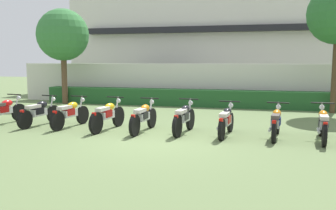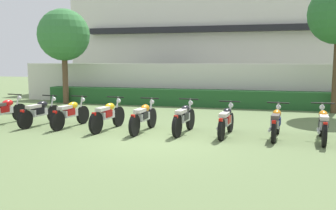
{
  "view_description": "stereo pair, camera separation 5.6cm",
  "coord_description": "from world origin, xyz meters",
  "px_view_note": "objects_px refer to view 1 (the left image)",
  "views": [
    {
      "loc": [
        2.62,
        -8.93,
        2.12
      ],
      "look_at": [
        0.0,
        1.37,
        0.77
      ],
      "focal_mm": 38.35,
      "sensor_mm": 36.0,
      "label": 1
    },
    {
      "loc": [
        2.68,
        -8.91,
        2.12
      ],
      "look_at": [
        0.0,
        1.37,
        0.77
      ],
      "focal_mm": 38.35,
      "sensor_mm": 36.0,
      "label": 2
    }
  ],
  "objects_px": {
    "motorcycle_in_row_6": "(226,121)",
    "parked_car": "(157,81)",
    "motorcycle_in_row_4": "(143,117)",
    "tree_near_inspector": "(63,35)",
    "motorcycle_in_row_0": "(4,111)",
    "motorcycle_in_row_8": "(323,124)",
    "motorcycle_in_row_2": "(70,113)",
    "motorcycle_in_row_5": "(184,118)",
    "motorcycle_in_row_3": "(108,115)",
    "motorcycle_in_row_7": "(276,122)",
    "motorcycle_in_row_1": "(39,112)"
  },
  "relations": [
    {
      "from": "tree_near_inspector",
      "to": "motorcycle_in_row_2",
      "type": "distance_m",
      "value": 7.06
    },
    {
      "from": "tree_near_inspector",
      "to": "motorcycle_in_row_0",
      "type": "bearing_deg",
      "value": -79.97
    },
    {
      "from": "motorcycle_in_row_4",
      "to": "motorcycle_in_row_8",
      "type": "xyz_separation_m",
      "value": [
        4.92,
        0.02,
        -0.0
      ]
    },
    {
      "from": "motorcycle_in_row_5",
      "to": "motorcycle_in_row_6",
      "type": "xyz_separation_m",
      "value": [
        1.21,
        -0.07,
        -0.02
      ]
    },
    {
      "from": "motorcycle_in_row_0",
      "to": "motorcycle_in_row_6",
      "type": "distance_m",
      "value": 7.29
    },
    {
      "from": "motorcycle_in_row_0",
      "to": "motorcycle_in_row_2",
      "type": "relative_size",
      "value": 0.97
    },
    {
      "from": "motorcycle_in_row_3",
      "to": "motorcycle_in_row_8",
      "type": "xyz_separation_m",
      "value": [
        6.05,
        0.03,
        -0.01
      ]
    },
    {
      "from": "motorcycle_in_row_2",
      "to": "motorcycle_in_row_5",
      "type": "height_order",
      "value": "motorcycle_in_row_5"
    },
    {
      "from": "motorcycle_in_row_5",
      "to": "motorcycle_in_row_8",
      "type": "height_order",
      "value": "motorcycle_in_row_5"
    },
    {
      "from": "motorcycle_in_row_2",
      "to": "motorcycle_in_row_8",
      "type": "bearing_deg",
      "value": -83.54
    },
    {
      "from": "motorcycle_in_row_1",
      "to": "motorcycle_in_row_8",
      "type": "distance_m",
      "value": 8.48
    },
    {
      "from": "parked_car",
      "to": "motorcycle_in_row_4",
      "type": "relative_size",
      "value": 2.3
    },
    {
      "from": "motorcycle_in_row_8",
      "to": "motorcycle_in_row_5",
      "type": "bearing_deg",
      "value": 94.41
    },
    {
      "from": "motorcycle_in_row_3",
      "to": "motorcycle_in_row_7",
      "type": "distance_m",
      "value": 4.88
    },
    {
      "from": "parked_car",
      "to": "motorcycle_in_row_4",
      "type": "xyz_separation_m",
      "value": [
        2.33,
        -9.61,
        -0.48
      ]
    },
    {
      "from": "tree_near_inspector",
      "to": "motorcycle_in_row_4",
      "type": "height_order",
      "value": "tree_near_inspector"
    },
    {
      "from": "motorcycle_in_row_1",
      "to": "tree_near_inspector",
      "type": "bearing_deg",
      "value": 30.37
    },
    {
      "from": "motorcycle_in_row_2",
      "to": "motorcycle_in_row_8",
      "type": "distance_m",
      "value": 7.37
    },
    {
      "from": "motorcycle_in_row_6",
      "to": "motorcycle_in_row_2",
      "type": "bearing_deg",
      "value": 94.89
    },
    {
      "from": "motorcycle_in_row_1",
      "to": "motorcycle_in_row_7",
      "type": "bearing_deg",
      "value": -82.64
    },
    {
      "from": "motorcycle_in_row_5",
      "to": "motorcycle_in_row_8",
      "type": "distance_m",
      "value": 3.71
    },
    {
      "from": "tree_near_inspector",
      "to": "motorcycle_in_row_0",
      "type": "distance_m",
      "value": 6.26
    },
    {
      "from": "parked_car",
      "to": "motorcycle_in_row_0",
      "type": "xyz_separation_m",
      "value": [
        -2.55,
        -9.49,
        -0.49
      ]
    },
    {
      "from": "motorcycle_in_row_4",
      "to": "motorcycle_in_row_6",
      "type": "distance_m",
      "value": 2.41
    },
    {
      "from": "parked_car",
      "to": "motorcycle_in_row_2",
      "type": "bearing_deg",
      "value": -91.62
    },
    {
      "from": "parked_car",
      "to": "motorcycle_in_row_8",
      "type": "distance_m",
      "value": 12.03
    },
    {
      "from": "motorcycle_in_row_5",
      "to": "motorcycle_in_row_7",
      "type": "xyz_separation_m",
      "value": [
        2.54,
        -0.0,
        -0.02
      ]
    },
    {
      "from": "parked_car",
      "to": "motorcycle_in_row_3",
      "type": "height_order",
      "value": "parked_car"
    },
    {
      "from": "motorcycle_in_row_3",
      "to": "motorcycle_in_row_7",
      "type": "height_order",
      "value": "motorcycle_in_row_3"
    },
    {
      "from": "motorcycle_in_row_6",
      "to": "parked_car",
      "type": "bearing_deg",
      "value": 32.46
    },
    {
      "from": "motorcycle_in_row_1",
      "to": "motorcycle_in_row_5",
      "type": "distance_m",
      "value": 4.77
    },
    {
      "from": "tree_near_inspector",
      "to": "motorcycle_in_row_3",
      "type": "distance_m",
      "value": 7.87
    },
    {
      "from": "motorcycle_in_row_1",
      "to": "motorcycle_in_row_2",
      "type": "height_order",
      "value": "motorcycle_in_row_2"
    },
    {
      "from": "motorcycle_in_row_3",
      "to": "motorcycle_in_row_8",
      "type": "distance_m",
      "value": 6.05
    },
    {
      "from": "motorcycle_in_row_6",
      "to": "motorcycle_in_row_8",
      "type": "xyz_separation_m",
      "value": [
        2.5,
        0.01,
        0.01
      ]
    },
    {
      "from": "motorcycle_in_row_2",
      "to": "motorcycle_in_row_7",
      "type": "relative_size",
      "value": 1.06
    },
    {
      "from": "motorcycle_in_row_4",
      "to": "motorcycle_in_row_0",
      "type": "bearing_deg",
      "value": 92.35
    },
    {
      "from": "motorcycle_in_row_1",
      "to": "motorcycle_in_row_4",
      "type": "relative_size",
      "value": 0.96
    },
    {
      "from": "tree_near_inspector",
      "to": "motorcycle_in_row_5",
      "type": "relative_size",
      "value": 2.45
    },
    {
      "from": "motorcycle_in_row_3",
      "to": "motorcycle_in_row_6",
      "type": "bearing_deg",
      "value": -82.54
    },
    {
      "from": "motorcycle_in_row_1",
      "to": "motorcycle_in_row_5",
      "type": "height_order",
      "value": "motorcycle_in_row_5"
    },
    {
      "from": "motorcycle_in_row_1",
      "to": "motorcycle_in_row_3",
      "type": "height_order",
      "value": "motorcycle_in_row_3"
    },
    {
      "from": "motorcycle_in_row_1",
      "to": "motorcycle_in_row_3",
      "type": "xyz_separation_m",
      "value": [
        2.43,
        -0.14,
        0.02
      ]
    },
    {
      "from": "motorcycle_in_row_5",
      "to": "motorcycle_in_row_6",
      "type": "bearing_deg",
      "value": -86.81
    },
    {
      "from": "tree_near_inspector",
      "to": "motorcycle_in_row_3",
      "type": "relative_size",
      "value": 2.34
    },
    {
      "from": "motorcycle_in_row_2",
      "to": "motorcycle_in_row_1",
      "type": "bearing_deg",
      "value": 96.67
    },
    {
      "from": "parked_car",
      "to": "motorcycle_in_row_3",
      "type": "xyz_separation_m",
      "value": [
        1.19,
        -9.62,
        -0.48
      ]
    },
    {
      "from": "parked_car",
      "to": "motorcycle_in_row_6",
      "type": "bearing_deg",
      "value": -64.57
    },
    {
      "from": "motorcycle_in_row_6",
      "to": "motorcycle_in_row_8",
      "type": "height_order",
      "value": "motorcycle_in_row_8"
    },
    {
      "from": "motorcycle_in_row_5",
      "to": "motorcycle_in_row_1",
      "type": "bearing_deg",
      "value": 95.66
    }
  ]
}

